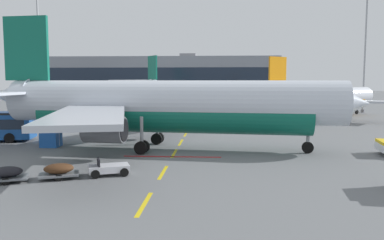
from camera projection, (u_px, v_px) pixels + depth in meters
ground at (366, 131)px, 48.46m from camera, size 400.00×400.00×0.00m
apron_paint_markings at (188, 131)px, 48.65m from camera, size 8.00×98.71×0.01m
airliner_foreground at (165, 106)px, 35.24m from camera, size 34.82×34.44×12.20m
airliner_mid_left at (131, 88)px, 115.80m from camera, size 30.47×32.86×12.76m
airliner_far_center at (322, 98)px, 67.01m from camera, size 25.32×23.45×9.86m
fuel_service_truck at (305, 113)px, 55.93m from camera, size 7.40×4.37×3.14m
baggage_train at (59, 171)px, 24.75m from camera, size 8.54×4.52×1.14m
uld_cargo_container at (51, 138)px, 36.74m from camera, size 1.62×1.56×1.60m
apron_light_mast_near at (38, 27)px, 76.67m from camera, size 1.80×1.80×27.16m
apron_light_mast_far at (366, 37)px, 75.34m from camera, size 1.80×1.80×23.33m
terminal_satellite at (151, 78)px, 151.39m from camera, size 95.05×25.58×16.47m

